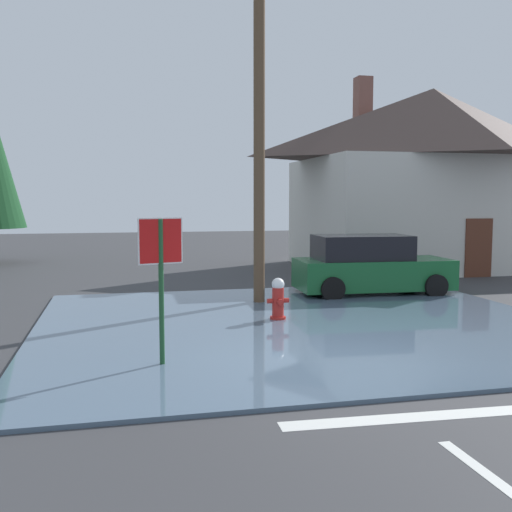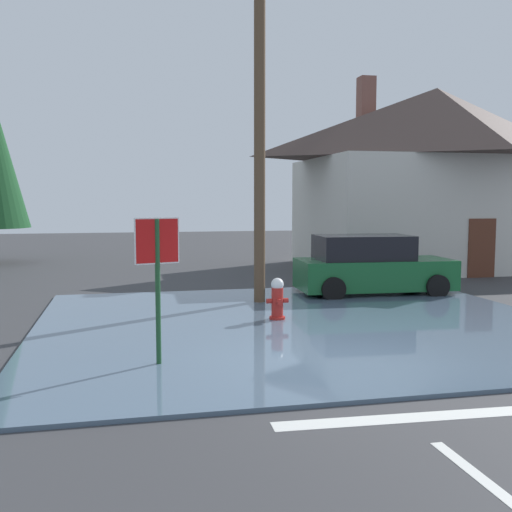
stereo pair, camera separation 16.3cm
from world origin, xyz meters
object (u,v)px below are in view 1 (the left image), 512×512
Objects in this scene: fire_hydrant at (278,300)px; parked_car at (370,266)px; house at (431,175)px; stop_sign_near at (161,262)px; utility_pole at (259,113)px.

parked_car reaches higher than fire_hydrant.
fire_hydrant is at bearing -134.25° from house.
stop_sign_near is 4.19m from fire_hydrant.
utility_pole is 2.11× the size of parked_car.
stop_sign_near is 8.61m from parked_car.
utility_pole is at bearing -142.00° from house.
parked_car is (6.16, 5.94, -0.89)m from stop_sign_near.
parked_car is (3.46, 2.97, 0.32)m from fire_hydrant.
utility_pole is at bearing 61.43° from stop_sign_near.
house is at bearing 45.75° from fire_hydrant.
utility_pole is 5.25m from parked_car.
house is (11.31, 11.80, 1.90)m from stop_sign_near.
fire_hydrant is 0.09× the size of house.
house is 8.29m from parked_car.
house is at bearing 38.00° from utility_pole.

